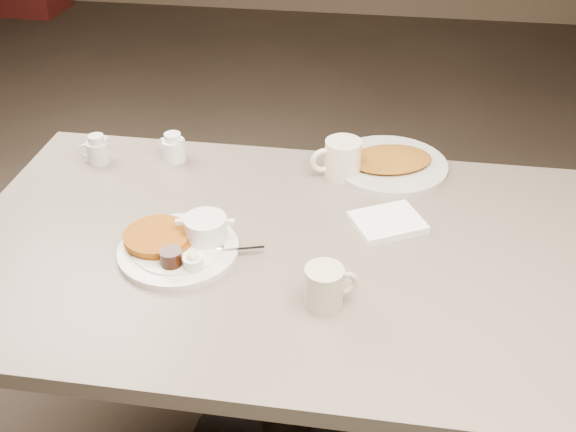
# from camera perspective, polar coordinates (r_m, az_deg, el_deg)

# --- Properties ---
(diner_table) EXTENTS (1.50, 0.90, 0.75)m
(diner_table) POSITION_cam_1_polar(r_m,az_deg,el_deg) (1.62, -0.11, -7.38)
(diner_table) COLOR slate
(diner_table) RESTS_ON ground
(main_plate) EXTENTS (0.34, 0.31, 0.07)m
(main_plate) POSITION_cam_1_polar(r_m,az_deg,el_deg) (1.51, -9.09, -2.22)
(main_plate) COLOR silver
(main_plate) RESTS_ON diner_table
(coffee_mug_near) EXTENTS (0.12, 0.10, 0.09)m
(coffee_mug_near) POSITION_cam_1_polar(r_m,az_deg,el_deg) (1.34, 3.18, -5.99)
(coffee_mug_near) COLOR beige
(coffee_mug_near) RESTS_ON diner_table
(napkin) EXTENTS (0.20, 0.18, 0.02)m
(napkin) POSITION_cam_1_polar(r_m,az_deg,el_deg) (1.59, 8.44, -0.54)
(napkin) COLOR white
(napkin) RESTS_ON diner_table
(coffee_mug_far) EXTENTS (0.15, 0.12, 0.10)m
(coffee_mug_far) POSITION_cam_1_polar(r_m,az_deg,el_deg) (1.75, 4.56, 4.88)
(coffee_mug_far) COLOR white
(coffee_mug_far) RESTS_ON diner_table
(creamer_left) EXTENTS (0.09, 0.07, 0.08)m
(creamer_left) POSITION_cam_1_polar(r_m,az_deg,el_deg) (1.89, -15.88, 5.41)
(creamer_left) COLOR silver
(creamer_left) RESTS_ON diner_table
(creamer_right) EXTENTS (0.09, 0.06, 0.08)m
(creamer_right) POSITION_cam_1_polar(r_m,az_deg,el_deg) (1.85, -9.71, 5.72)
(creamer_right) COLOR white
(creamer_right) RESTS_ON diner_table
(hash_plate) EXTENTS (0.39, 0.39, 0.04)m
(hash_plate) POSITION_cam_1_polar(r_m,az_deg,el_deg) (1.82, 8.64, 4.49)
(hash_plate) COLOR beige
(hash_plate) RESTS_ON diner_table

